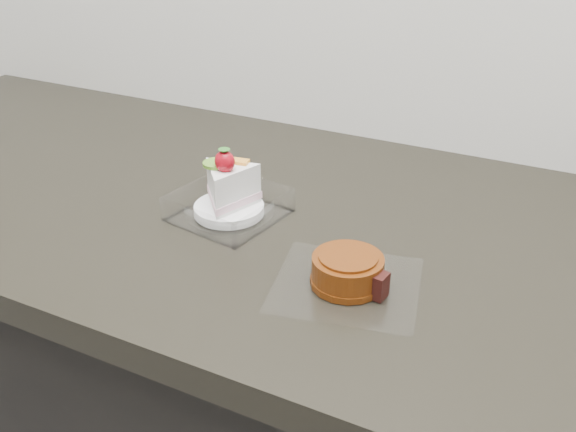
# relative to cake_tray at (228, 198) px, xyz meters

# --- Properties ---
(cake_tray) EXTENTS (0.15, 0.15, 0.10)m
(cake_tray) POSITION_rel_cake_tray_xyz_m (0.00, 0.00, 0.00)
(cake_tray) COLOR white
(cake_tray) RESTS_ON counter
(mooncake_wrap) EXTENTS (0.19, 0.18, 0.04)m
(mooncake_wrap) POSITION_rel_cake_tray_xyz_m (0.21, -0.08, -0.01)
(mooncake_wrap) COLOR white
(mooncake_wrap) RESTS_ON counter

